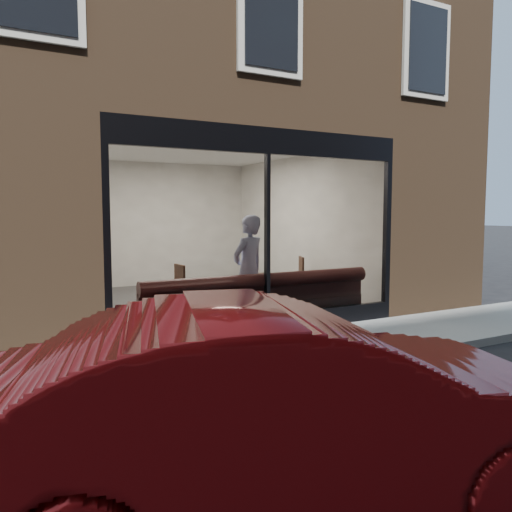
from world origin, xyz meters
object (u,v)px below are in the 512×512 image
cafe_chair_right (293,289)px  parked_car (288,408)px  cafe_chair_left (171,304)px  person (249,270)px  banquette (255,315)px  cafe_table_left (168,284)px  cafe_table_right (264,276)px

cafe_chair_right → parked_car: parked_car is taller
cafe_chair_left → cafe_chair_right: size_ratio=1.01×
person → parked_car: bearing=43.7°
parked_car → banquette: bearing=-10.3°
cafe_chair_left → cafe_table_left: bearing=65.7°
cafe_table_left → cafe_chair_left: size_ratio=1.51×
person → cafe_chair_right: size_ratio=4.48×
banquette → person: size_ratio=2.15×
cafe_chair_right → cafe_table_right: bearing=61.6°
cafe_table_right → parked_car: parked_car is taller
banquette → person: bearing=84.0°
banquette → parked_car: bearing=-115.5°
cafe_chair_left → cafe_chair_right: 2.90m
cafe_table_left → cafe_chair_right: bearing=22.4°
person → banquette: bearing=62.2°
banquette → parked_car: (-2.17, -4.54, 0.44)m
cafe_table_right → cafe_chair_left: bearing=154.8°
cafe_table_left → cafe_chair_left: 1.13m
person → cafe_table_right: size_ratio=3.00×
parked_car → cafe_chair_left: bearing=3.8°
cafe_table_left → cafe_table_right: same height
banquette → cafe_chair_right: bearing=44.7°
banquette → cafe_table_left: size_ratio=6.30×
cafe_table_right → cafe_chair_left: size_ratio=1.48×
person → cafe_chair_left: bearing=-73.5°
cafe_chair_left → cafe_chair_right: same height
person → parked_car: person is taller
banquette → cafe_chair_right: 2.71m
person → cafe_chair_left: size_ratio=4.45×
cafe_table_left → cafe_chair_right: (3.22, 1.33, -0.50)m
person → cafe_table_right: person is taller
person → cafe_table_left: 1.37m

